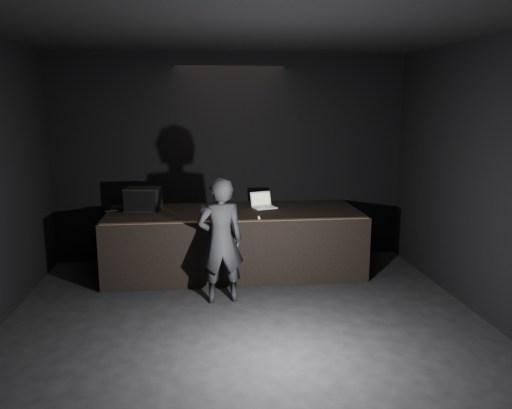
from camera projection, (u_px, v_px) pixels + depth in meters
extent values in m
plane|color=black|center=(252.00, 352.00, 5.47)|extent=(7.00, 7.00, 0.00)
cube|color=black|center=(231.00, 159.00, 8.54)|extent=(6.00, 0.10, 3.50)
cube|color=black|center=(357.00, 372.00, 1.72)|extent=(6.00, 0.10, 3.50)
cube|color=black|center=(252.00, 15.00, 4.79)|extent=(6.00, 7.00, 0.04)
cube|color=black|center=(234.00, 241.00, 8.03)|extent=(4.00, 1.50, 1.00)
cube|color=brown|center=(238.00, 221.00, 7.24)|extent=(3.92, 0.10, 0.01)
cube|color=black|center=(143.00, 199.00, 7.96)|extent=(0.60, 0.47, 0.37)
cube|color=black|center=(140.00, 201.00, 7.77)|extent=(0.51, 0.10, 0.31)
cylinder|color=black|center=(130.00, 209.00, 8.05)|extent=(0.74, 0.31, 0.02)
cube|color=silver|center=(265.00, 208.00, 8.16)|extent=(0.41, 0.34, 0.02)
cube|color=silver|center=(265.00, 207.00, 8.16)|extent=(0.33, 0.23, 0.00)
cube|color=silver|center=(261.00, 199.00, 8.28)|extent=(0.36, 0.18, 0.23)
cube|color=#E6E743|center=(261.00, 199.00, 8.27)|extent=(0.32, 0.15, 0.18)
cylinder|color=silver|center=(203.00, 210.00, 7.63)|extent=(0.06, 0.06, 0.15)
cylinder|color=#1B4B99|center=(203.00, 210.00, 7.63)|extent=(0.06, 0.06, 0.07)
cylinder|color=#AE2F10|center=(203.00, 212.00, 7.63)|extent=(0.06, 0.06, 0.01)
cylinder|color=white|center=(220.00, 205.00, 8.21)|extent=(0.08, 0.08, 0.10)
cube|color=white|center=(259.00, 218.00, 7.41)|extent=(0.04, 0.14, 0.03)
imported|color=black|center=(221.00, 241.00, 6.73)|extent=(0.68, 0.50, 1.72)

